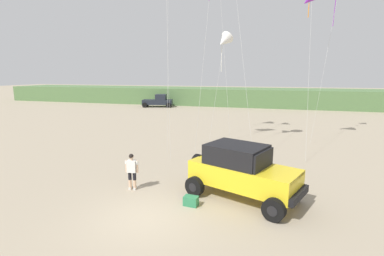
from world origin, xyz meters
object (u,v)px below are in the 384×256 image
object	(u,v)px
distant_pickup	(158,101)
kite_blue_swept	(224,41)
person_watching	(132,170)
jeep	(242,171)
cooler_box	(191,201)

from	to	relation	value
distant_pickup	kite_blue_swept	size ratio (longest dim) A/B	0.60
person_watching	kite_blue_swept	world-z (taller)	kite_blue_swept
jeep	cooler_box	distance (m)	2.45
kite_blue_swept	jeep	bearing A→B (deg)	-75.18
person_watching	distant_pickup	world-z (taller)	distant_pickup
jeep	distant_pickup	bearing A→B (deg)	118.58
distant_pickup	jeep	bearing A→B (deg)	-61.42
cooler_box	distant_pickup	size ratio (longest dim) A/B	0.11
person_watching	cooler_box	size ratio (longest dim) A/B	2.98
person_watching	distant_pickup	bearing A→B (deg)	110.75
jeep	person_watching	distance (m)	4.85
jeep	cooler_box	size ratio (longest dim) A/B	8.92
cooler_box	person_watching	bearing A→B (deg)	169.87
person_watching	distant_pickup	xyz separation A→B (m)	(-11.60, 30.62, 0.00)
cooler_box	kite_blue_swept	xyz separation A→B (m)	(-0.83, 11.34, 7.30)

